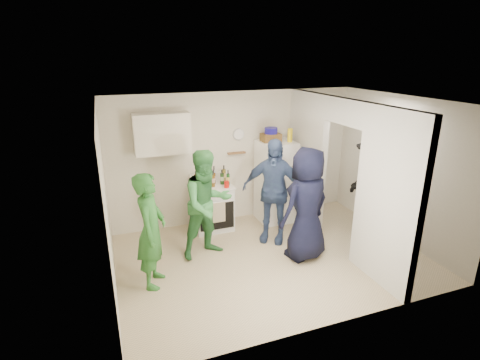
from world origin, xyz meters
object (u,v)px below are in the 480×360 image
(blue_bowl, at_px, (271,131))
(person_denim, at_px, (273,191))
(wicker_basket, at_px, (271,137))
(stove, at_px, (212,207))
(person_navy, at_px, (307,205))
(fridge, at_px, (275,182))
(person_green_center, at_px, (207,204))
(yellow_cup_stack_top, at_px, (290,135))
(person_nook, at_px, (372,185))
(person_green_left, at_px, (151,231))

(blue_bowl, relative_size, person_denim, 0.13)
(wicker_basket, height_order, person_denim, person_denim)
(stove, distance_m, wicker_basket, 1.70)
(person_denim, bearing_deg, person_navy, -34.91)
(fridge, xyz_separation_m, person_green_center, (-1.60, -0.87, 0.09))
(yellow_cup_stack_top, relative_size, person_green_center, 0.14)
(fridge, height_order, wicker_basket, wicker_basket)
(yellow_cup_stack_top, bearing_deg, person_nook, -42.73)
(wicker_basket, bearing_deg, person_green_left, -149.37)
(wicker_basket, relative_size, person_navy, 0.19)
(stove, xyz_separation_m, yellow_cup_stack_top, (1.49, -0.13, 1.28))
(fridge, relative_size, person_nook, 0.85)
(person_green_center, relative_size, person_nook, 0.95)
(fridge, distance_m, person_green_left, 2.91)
(fridge, relative_size, person_green_left, 0.95)
(wicker_basket, bearing_deg, fridge, -26.57)
(person_green_center, bearing_deg, fridge, 15.27)
(yellow_cup_stack_top, relative_size, person_denim, 0.14)
(blue_bowl, xyz_separation_m, person_green_center, (-1.50, -0.92, -0.91))
(fridge, bearing_deg, blue_bowl, 153.43)
(person_green_center, height_order, person_navy, person_navy)
(person_green_center, bearing_deg, person_denim, -8.04)
(stove, distance_m, person_navy, 1.93)
(wicker_basket, distance_m, person_green_center, 1.93)
(stove, height_order, person_green_left, person_green_left)
(yellow_cup_stack_top, bearing_deg, wicker_basket, 154.89)
(fridge, distance_m, person_denim, 0.88)
(wicker_basket, bearing_deg, person_navy, -92.65)
(wicker_basket, relative_size, blue_bowl, 1.46)
(wicker_basket, height_order, yellow_cup_stack_top, yellow_cup_stack_top)
(wicker_basket, xyz_separation_m, person_green_center, (-1.50, -0.92, -0.78))
(yellow_cup_stack_top, bearing_deg, person_navy, -105.77)
(fridge, relative_size, person_denim, 0.86)
(yellow_cup_stack_top, distance_m, person_green_left, 3.19)
(person_green_left, bearing_deg, fridge, -41.29)
(stove, relative_size, person_navy, 0.47)
(blue_bowl, height_order, person_denim, blue_bowl)
(stove, xyz_separation_m, fridge, (1.27, -0.03, 0.36))
(person_denim, bearing_deg, yellow_cup_stack_top, 82.93)
(blue_bowl, height_order, person_nook, person_nook)
(stove, distance_m, person_green_left, 1.97)
(stove, relative_size, yellow_cup_stack_top, 3.43)
(blue_bowl, xyz_separation_m, person_green_left, (-2.45, -1.45, -0.96))
(yellow_cup_stack_top, bearing_deg, fridge, 155.56)
(person_green_left, xyz_separation_m, person_navy, (2.38, -0.08, 0.08))
(yellow_cup_stack_top, bearing_deg, person_denim, -133.69)
(person_denim, bearing_deg, blue_bowl, 105.58)
(blue_bowl, distance_m, person_nook, 2.06)
(stove, xyz_separation_m, person_green_left, (-1.28, -1.43, 0.40))
(wicker_basket, distance_m, yellow_cup_stack_top, 0.36)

